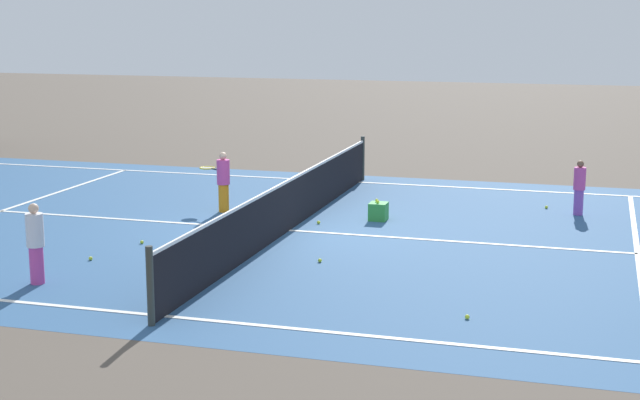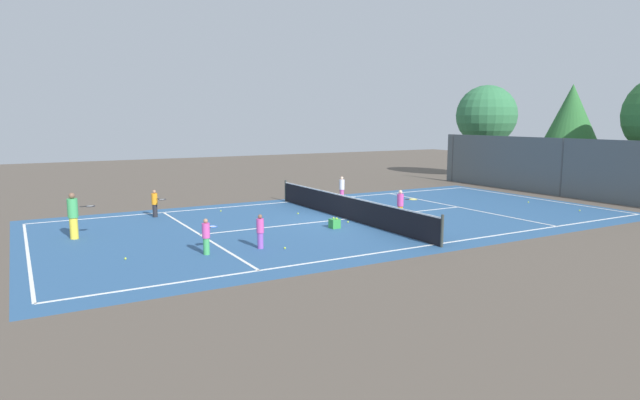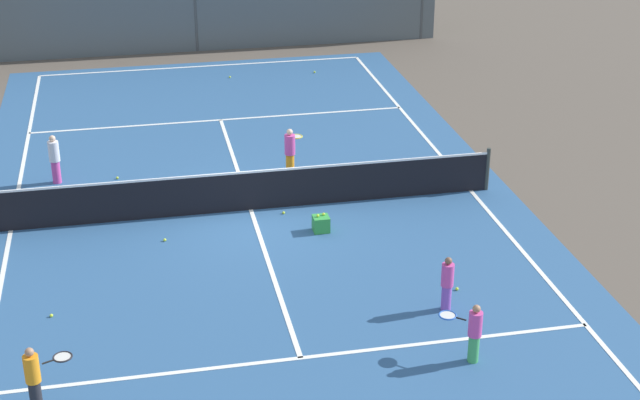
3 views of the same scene
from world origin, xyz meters
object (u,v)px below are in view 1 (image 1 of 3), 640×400
Objects in this scene: tennis_ball_5 at (546,207)px; tennis_ball_6 at (91,258)px; player_2 at (579,187)px; tennis_ball_2 at (142,242)px; player_1 at (223,181)px; ball_crate at (378,211)px; tennis_ball_1 at (467,317)px; tennis_ball_7 at (320,260)px; player_0 at (35,243)px; tennis_ball_3 at (319,222)px.

tennis_ball_5 and tennis_ball_6 have the same top height.
player_2 reaches higher than tennis_ball_2.
player_2 is (1.78, -7.19, -0.08)m from player_1.
tennis_ball_2 is at bearing 130.77° from ball_crate.
tennis_ball_1 is 1.00× the size of tennis_ball_7.
ball_crate is 3.51m from tennis_ball_7.
player_1 is at bearing -8.37° from tennis_ball_6.
player_1 is 19.26× the size of tennis_ball_5.
tennis_ball_2 is at bearing -7.55° from player_0.
ball_crate is 3.85m from tennis_ball_5.
tennis_ball_7 is at bearing -137.36° from player_1.
player_0 is 7.22m from ball_crate.
tennis_ball_7 is at bearing 50.23° from tennis_ball_1.
tennis_ball_3 is (5.29, -2.99, -0.62)m from player_0.
tennis_ball_5 is at bearing -56.52° from tennis_ball_3.
tennis_ball_1 is (-5.84, -2.60, -0.15)m from ball_crate.
tennis_ball_1 is at bearing -88.87° from player_0.
player_2 reaches higher than ball_crate.
player_0 is 4.61m from tennis_ball_7.
tennis_ball_7 is at bearing 148.95° from tennis_ball_5.
player_2 is (7.64, -7.91, -0.07)m from player_0.
tennis_ball_3 is at bearing 16.90° from tennis_ball_7.
tennis_ball_6 is at bearing 104.46° from tennis_ball_7.
player_1 is 4.46m from tennis_ball_6.
tennis_ball_5 is 9.76m from tennis_ball_6.
player_2 is at bearing -45.98° from player_0.
tennis_ball_5 is (5.31, -6.87, 0.00)m from tennis_ball_2.
tennis_ball_1 is (0.13, -6.64, -0.62)m from player_0.
tennis_ball_2 is at bearing 127.67° from tennis_ball_5.
tennis_ball_1 is 1.00× the size of tennis_ball_3.
tennis_ball_7 is at bearing -163.10° from tennis_ball_3.
tennis_ball_7 is (-5.18, 4.06, -0.55)m from player_2.
tennis_ball_5 is (7.97, -0.60, 0.00)m from tennis_ball_1.
player_1 reaches higher than tennis_ball_7.
tennis_ball_3 is at bearing 122.63° from ball_crate.
player_0 reaches higher than tennis_ball_1.
tennis_ball_5 and tennis_ball_7 have the same top height.
tennis_ball_5 is at bearing 55.22° from player_2.
tennis_ball_1 is at bearing -156.00° from ball_crate.
tennis_ball_3 is at bearing 115.56° from player_2.
player_2 is 4.23m from ball_crate.
player_1 reaches higher than player_2.
player_0 is 1.11× the size of player_2.
ball_crate reaches higher than tennis_ball_2.
tennis_ball_2 is (-4.84, 7.54, -0.55)m from player_2.
player_0 is 2.89m from tennis_ball_2.
tennis_ball_6 is (-6.62, 7.17, 0.00)m from tennis_ball_5.
tennis_ball_5 is (2.14, -3.20, -0.15)m from ball_crate.
player_2 is 17.29× the size of tennis_ball_7.
tennis_ball_6 is at bearing 138.43° from ball_crate.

